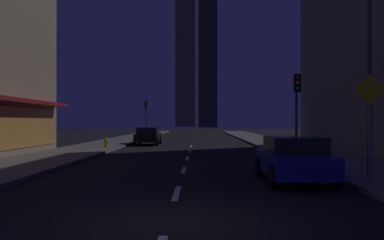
# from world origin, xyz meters

# --- Properties ---
(ground_plane) EXTENTS (78.00, 136.00, 0.10)m
(ground_plane) POSITION_xyz_m (0.00, 32.00, -0.05)
(ground_plane) COLOR black
(sidewalk_right) EXTENTS (4.00, 76.00, 0.15)m
(sidewalk_right) POSITION_xyz_m (7.00, 32.00, 0.07)
(sidewalk_right) COLOR #605E59
(sidewalk_right) RESTS_ON ground
(sidewalk_left) EXTENTS (4.00, 76.00, 0.15)m
(sidewalk_left) POSITION_xyz_m (-7.00, 32.00, 0.07)
(sidewalk_left) COLOR #605E59
(sidewalk_left) RESTS_ON ground
(lane_marking_center) EXTENTS (0.16, 28.20, 0.01)m
(lane_marking_center) POSITION_xyz_m (0.00, 11.00, 0.01)
(lane_marking_center) COLOR silver
(lane_marking_center) RESTS_ON ground
(skyscraper_distant_tall) EXTENTS (7.59, 7.91, 67.60)m
(skyscraper_distant_tall) POSITION_xyz_m (-4.56, 151.17, 33.80)
(skyscraper_distant_tall) COLOR #5E5946
(skyscraper_distant_tall) RESTS_ON ground
(skyscraper_distant_mid) EXTENTS (6.04, 7.58, 77.08)m
(skyscraper_distant_mid) POSITION_xyz_m (3.53, 126.80, 38.54)
(skyscraper_distant_mid) COLOR #38352A
(skyscraper_distant_mid) RESTS_ON ground
(car_parked_near) EXTENTS (1.98, 4.24, 1.45)m
(car_parked_near) POSITION_xyz_m (3.60, 5.27, 0.74)
(car_parked_near) COLOR navy
(car_parked_near) RESTS_ON ground
(car_parked_far) EXTENTS (1.98, 4.24, 1.45)m
(car_parked_far) POSITION_xyz_m (-3.60, 25.86, 0.74)
(car_parked_far) COLOR black
(car_parked_far) RESTS_ON ground
(fire_hydrant_far_left) EXTENTS (0.42, 0.30, 0.65)m
(fire_hydrant_far_left) POSITION_xyz_m (-5.90, 20.63, 0.45)
(fire_hydrant_far_left) COLOR gold
(fire_hydrant_far_left) RESTS_ON sidewalk_left
(traffic_light_near_right) EXTENTS (0.32, 0.48, 4.20)m
(traffic_light_near_right) POSITION_xyz_m (5.50, 12.71, 3.19)
(traffic_light_near_right) COLOR #2D2D2D
(traffic_light_near_right) RESTS_ON sidewalk_right
(traffic_light_far_left) EXTENTS (0.32, 0.48, 4.20)m
(traffic_light_far_left) POSITION_xyz_m (-5.50, 39.05, 3.19)
(traffic_light_far_left) COLOR #2D2D2D
(traffic_light_far_left) RESTS_ON sidewalk_left
(street_lamp_right) EXTENTS (1.96, 0.56, 6.58)m
(street_lamp_right) POSITION_xyz_m (5.38, 5.74, 5.07)
(street_lamp_right) COLOR #38383D
(street_lamp_right) RESTS_ON sidewalk_right
(pedestrian_crossing_sign) EXTENTS (0.91, 0.08, 3.15)m
(pedestrian_crossing_sign) POSITION_xyz_m (5.60, 4.26, 2.02)
(pedestrian_crossing_sign) COLOR slate
(pedestrian_crossing_sign) RESTS_ON sidewalk_right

